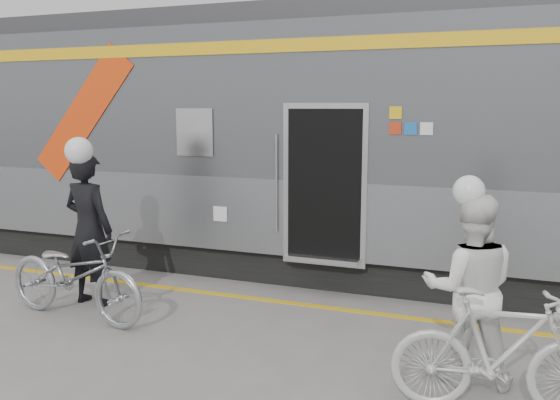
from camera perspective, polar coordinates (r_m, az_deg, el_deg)
The scene contains 9 objects.
ground at distance 6.41m, azimuth -8.27°, elevation -15.37°, with size 90.00×90.00×0.00m, color slate.
train at distance 10.32m, azimuth -5.05°, elevation 5.79°, with size 24.00×3.17×4.10m.
safety_strip at distance 8.21m, azimuth -0.87°, elevation -9.65°, with size 24.00×0.12×0.01m, color gold.
man at distance 8.25m, azimuth -17.93°, elevation -2.67°, with size 0.75×0.49×2.05m, color black.
bicycle_left at distance 7.82m, azimuth -19.14°, elevation -6.84°, with size 0.75×2.15×1.13m, color #9E9FA5.
woman at distance 5.96m, azimuth 17.79°, elevation -8.18°, with size 0.89×0.70×1.84m, color white.
bicycle_right at distance 5.55m, azimuth 20.45°, elevation -13.57°, with size 0.52×1.86×1.12m, color #B8B8B4.
helmet_man at distance 8.10m, azimuth -18.35°, elevation 5.69°, with size 0.36×0.36×0.36m, color white.
helmet_woman at distance 5.74m, azimuth 18.31°, elevation 2.06°, with size 0.29×0.29×0.29m, color white.
Camera 1 is at (2.88, -5.07, 2.64)m, focal length 38.00 mm.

